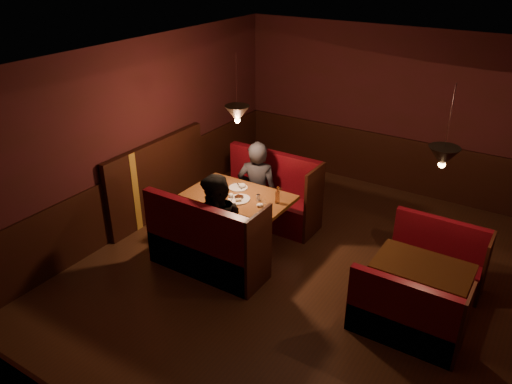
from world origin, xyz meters
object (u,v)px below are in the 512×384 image
Objects in this scene: main_bench_far at (271,200)px; diner_b at (218,213)px; diner_a at (257,174)px; main_bench_near at (205,250)px; second_bench_far at (436,263)px; second_bench_near at (404,321)px; second_table at (421,276)px; main_table at (240,207)px.

main_bench_far is 0.96× the size of diner_b.
diner_a is at bearing 99.61° from diner_b.
main_bench_near is 1.34× the size of second_bench_far.
diner_b is at bearing 79.03° from diner_a.
second_bench_near is at bearing 133.75° from diner_a.
main_table is at bearing 178.76° from second_table.
diner_b is at bearing 178.58° from second_bench_near.
second_bench_far is 0.71× the size of diner_a.
main_table is 0.72m from diner_b.
second_bench_far is 0.72× the size of diner_b.
second_bench_far is (2.72, 1.49, -0.08)m from main_bench_near.
main_table reaches higher than second_bench_far.
main_bench_near reaches higher than second_bench_far.
main_bench_far is 1.73m from main_bench_near.
diner_b is (-2.61, -0.61, 0.40)m from second_table.
second_bench_far is at bearing 12.75° from main_table.
main_bench_far is at bearing 90.00° from main_bench_near.
main_bench_far reaches higher than second_bench_far.
main_bench_near is 2.72m from second_bench_near.
second_bench_near is 0.71× the size of diner_a.
second_bench_far is 1.35m from second_bench_near.
second_bench_near is at bearing -15.05° from main_table.
main_bench_far reaches higher than second_table.
second_bench_far is (2.72, -0.25, -0.08)m from main_bench_far.
main_bench_far is at bearing -143.73° from diner_a.
diner_a is at bearing 99.90° from main_table.
second_bench_far reaches higher than second_table.
second_bench_near reaches higher than second_table.
diner_b is at bearing -81.66° from main_table.
main_table reaches higher than second_bench_near.
main_table is at bearing -91.14° from main_bench_far.
diner_b is (-2.64, -1.29, 0.59)m from second_bench_far.
second_table is at bearing 92.20° from second_bench_near.
diner_a is 1.35m from diner_b.
second_bench_far is at bearing 87.80° from second_table.
main_bench_far is 1.62m from diner_b.
second_table is 0.64× the size of diner_a.
main_bench_far is 1.48× the size of second_table.
main_table is at bearing 98.83° from diner_b.
main_table is 0.91× the size of main_bench_near.
second_table is 0.70m from second_bench_near.
diner_a is at bearing 165.63° from second_table.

